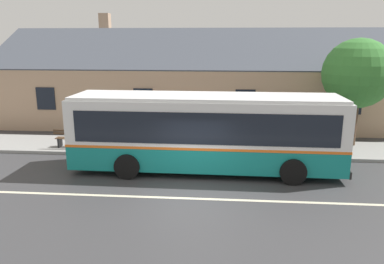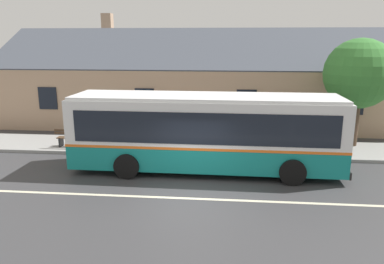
{
  "view_description": "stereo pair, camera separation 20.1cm",
  "coord_description": "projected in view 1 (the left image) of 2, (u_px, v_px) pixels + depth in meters",
  "views": [
    {
      "loc": [
        1.03,
        -11.84,
        5.29
      ],
      "look_at": [
        -0.26,
        3.68,
        1.44
      ],
      "focal_mm": 35.0,
      "sensor_mm": 36.0,
      "label": 1
    },
    {
      "loc": [
        1.23,
        -11.82,
        5.29
      ],
      "look_at": [
        -0.26,
        3.68,
        1.44
      ],
      "focal_mm": 35.0,
      "sensor_mm": 36.0,
      "label": 2
    }
  ],
  "objects": [
    {
      "name": "sidewalk_far",
      "position": [
        201.0,
        148.0,
        18.6
      ],
      "size": [
        60.0,
        3.0,
        0.15
      ],
      "primitive_type": "cube",
      "color": "gray",
      "rests_on": "ground"
    },
    {
      "name": "transit_bus",
      "position": [
        206.0,
        131.0,
        15.18
      ],
      "size": [
        10.94,
        2.86,
        3.15
      ],
      "color": "#147F7A",
      "rests_on": "ground"
    },
    {
      "name": "bench_by_building",
      "position": [
        72.0,
        139.0,
        18.3
      ],
      "size": [
        1.6,
        0.51,
        0.94
      ],
      "color": "brown",
      "rests_on": "sidewalk_far"
    },
    {
      "name": "community_building",
      "position": [
        199.0,
        89.0,
        25.95
      ],
      "size": [
        25.24,
        10.24,
        7.09
      ],
      "color": "tan",
      "rests_on": "ground"
    },
    {
      "name": "lane_divider_stripe",
      "position": [
        191.0,
        198.0,
        12.81
      ],
      "size": [
        60.0,
        0.16,
        0.01
      ],
      "primitive_type": "cube",
      "color": "beige",
      "rests_on": "ground"
    },
    {
      "name": "ground_plane",
      "position": [
        191.0,
        199.0,
        12.81
      ],
      "size": [
        300.0,
        300.0,
        0.0
      ],
      "primitive_type": "plane",
      "color": "#38383A"
    },
    {
      "name": "street_tree_primary",
      "position": [
        357.0,
        76.0,
        18.08
      ],
      "size": [
        3.35,
        3.35,
        5.39
      ],
      "color": "#4C3828",
      "rests_on": "ground"
    }
  ]
}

